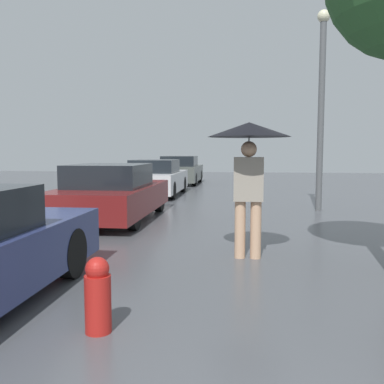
% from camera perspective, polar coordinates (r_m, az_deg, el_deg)
% --- Properties ---
extents(pedestrian, '(1.17, 1.17, 1.95)m').
position_cam_1_polar(pedestrian, '(6.13, 7.59, 5.77)').
color(pedestrian, tan).
rests_on(pedestrian, ground_plane).
extents(parked_car_second, '(1.83, 4.19, 1.25)m').
position_cam_1_polar(parked_car_second, '(9.83, -10.67, -0.20)').
color(parked_car_second, maroon).
rests_on(parked_car_second, ground_plane).
extents(parked_car_third, '(1.72, 4.00, 1.24)m').
position_cam_1_polar(parked_car_third, '(14.99, -4.83, 1.80)').
color(parked_car_third, silver).
rests_on(parked_car_third, ground_plane).
extents(parked_car_farthest, '(1.78, 3.91, 1.30)m').
position_cam_1_polar(parked_car_farthest, '(20.10, -1.60, 2.84)').
color(parked_car_farthest, '#4C514C').
rests_on(parked_car_farthest, ground_plane).
extents(street_lamp, '(0.32, 0.32, 5.05)m').
position_cam_1_polar(street_lamp, '(11.59, 16.88, 12.05)').
color(street_lamp, '#515456').
rests_on(street_lamp, ground_plane).
extents(fire_hydrant, '(0.23, 0.23, 0.66)m').
position_cam_1_polar(fire_hydrant, '(3.83, -12.44, -13.29)').
color(fire_hydrant, '#B21E19').
rests_on(fire_hydrant, ground_plane).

